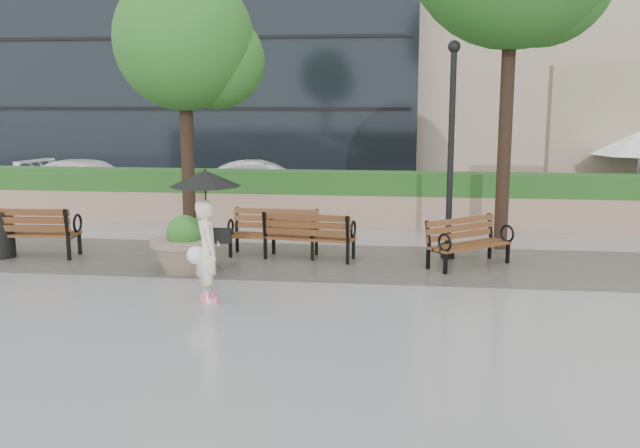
# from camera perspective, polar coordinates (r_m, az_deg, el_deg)

# --- Properties ---
(ground) EXTENTS (100.00, 100.00, 0.00)m
(ground) POSITION_cam_1_polar(r_m,az_deg,el_deg) (10.94, 3.30, -6.75)
(ground) COLOR gray
(ground) RESTS_ON ground
(cobble_strip) EXTENTS (28.00, 3.20, 0.01)m
(cobble_strip) POSITION_cam_1_polar(r_m,az_deg,el_deg) (13.83, 4.11, -3.12)
(cobble_strip) COLOR #383330
(cobble_strip) RESTS_ON ground
(hedge_wall) EXTENTS (24.00, 0.80, 1.35)m
(hedge_wall) POSITION_cam_1_polar(r_m,az_deg,el_deg) (17.64, 4.80, 1.95)
(hedge_wall) COLOR #987A62
(hedge_wall) RESTS_ON ground
(asphalt_street) EXTENTS (40.00, 7.00, 0.00)m
(asphalt_street) POSITION_cam_1_polar(r_m,az_deg,el_deg) (21.69, 5.19, 1.72)
(asphalt_street) COLOR black
(asphalt_street) RESTS_ON ground
(bench_0) EXTENTS (1.95, 0.86, 1.02)m
(bench_0) POSITION_cam_1_polar(r_m,az_deg,el_deg) (15.38, -22.19, -1.36)
(bench_0) COLOR brown
(bench_0) RESTS_ON ground
(bench_1) EXTENTS (1.78, 0.77, 0.94)m
(bench_1) POSITION_cam_1_polar(r_m,az_deg,el_deg) (14.33, -3.71, -1.52)
(bench_1) COLOR brown
(bench_1) RESTS_ON ground
(bench_2) EXTENTS (1.85, 0.96, 0.95)m
(bench_2) POSITION_cam_1_polar(r_m,az_deg,el_deg) (14.04, -0.86, -1.74)
(bench_2) COLOR brown
(bench_2) RESTS_ON ground
(bench_3) EXTENTS (1.72, 1.58, 0.91)m
(bench_3) POSITION_cam_1_polar(r_m,az_deg,el_deg) (13.76, 11.79, -2.25)
(bench_3) COLOR brown
(bench_3) RESTS_ON ground
(planter_left) EXTENTS (1.25, 1.25, 1.05)m
(planter_left) POSITION_cam_1_polar(r_m,az_deg,el_deg) (13.29, -10.75, -2.03)
(planter_left) COLOR #7F6B56
(planter_left) RESTS_ON ground
(trash_bin) EXTENTS (0.54, 0.54, 0.90)m
(trash_bin) POSITION_cam_1_polar(r_m,az_deg,el_deg) (15.51, -24.12, -0.85)
(trash_bin) COLOR black
(trash_bin) RESTS_ON ground
(lamppost) EXTENTS (0.28, 0.28, 4.23)m
(lamppost) POSITION_cam_1_polar(r_m,az_deg,el_deg) (14.14, 10.39, 4.69)
(lamppost) COLOR black
(lamppost) RESTS_ON ground
(tree_0) EXTENTS (3.06, 2.89, 5.77)m
(tree_0) POSITION_cam_1_polar(r_m,az_deg,el_deg) (15.38, -10.18, 13.82)
(tree_0) COLOR black
(tree_0) RESTS_ON ground
(car_left) EXTENTS (4.72, 2.77, 1.28)m
(car_left) POSITION_cam_1_polar(r_m,az_deg,el_deg) (22.62, -17.92, 3.26)
(car_left) COLOR silver
(car_left) RESTS_ON ground
(car_right) EXTENTS (4.04, 2.11, 1.27)m
(car_right) POSITION_cam_1_polar(r_m,az_deg,el_deg) (21.41, -4.53, 3.33)
(car_right) COLOR silver
(car_right) RESTS_ON ground
(pedestrian) EXTENTS (1.12, 1.12, 2.05)m
(pedestrian) POSITION_cam_1_polar(r_m,az_deg,el_deg) (11.21, -9.08, 0.13)
(pedestrian) COLOR #EFE0C9
(pedestrian) RESTS_ON ground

